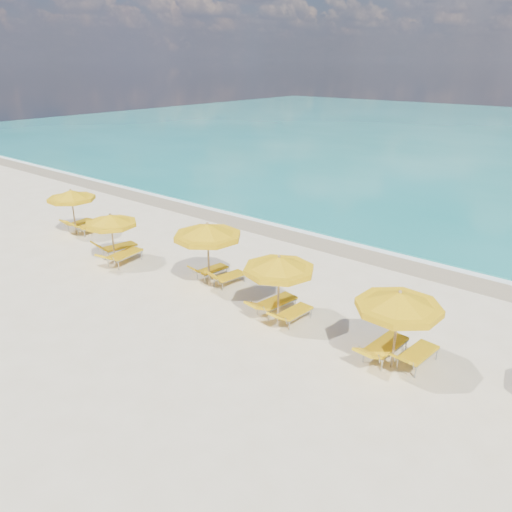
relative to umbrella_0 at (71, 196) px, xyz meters
The scene contains 19 objects.
ground_plane 10.72m from the umbrella_0, ahead, with size 120.00×120.00×0.00m, color beige.
wet_sand_band 12.72m from the umbrella_0, 33.12° to the left, with size 120.00×2.60×0.01m, color tan.
foam_line 13.17m from the umbrella_0, 36.06° to the left, with size 120.00×1.20×0.03m, color white.
whitecap_near 17.19m from the umbrella_0, 74.61° to the left, with size 14.00×0.36×0.05m, color white.
umbrella_0 is the anchor object (origin of this frame).
umbrella_1 4.63m from the umbrella_0, 12.46° to the right, with size 2.49×2.49×2.15m.
umbrella_2 9.21m from the umbrella_0, ahead, with size 3.01×3.01×2.51m.
umbrella_3 12.82m from the umbrella_0, ahead, with size 2.50×2.50×2.30m.
umbrella_4 16.82m from the umbrella_0, ahead, with size 2.94×2.94×2.35m.
lounger_0_left 1.83m from the umbrella_0, 130.67° to the left, with size 0.87×1.80×0.79m.
lounger_0_right 1.84m from the umbrella_0, 48.41° to the left, with size 0.70×1.92×0.82m.
lounger_1_left 4.33m from the umbrella_0, ahead, with size 0.96×1.95×0.87m.
lounger_1_right 5.27m from the umbrella_0, ahead, with size 0.95×2.13×0.80m.
lounger_2_left 8.90m from the umbrella_0, ahead, with size 0.75×1.68×0.73m.
lounger_2_right 9.84m from the umbrella_0, ahead, with size 0.76×1.65×0.79m.
lounger_3_left 12.49m from the umbrella_0, ahead, with size 0.89×2.00×0.71m.
lounger_3_right 13.35m from the umbrella_0, ahead, with size 0.66×1.76×0.67m.
lounger_4_left 16.52m from the umbrella_0, ahead, with size 0.82×2.08×0.76m.
lounger_4_right 17.37m from the umbrella_0, ahead, with size 0.77×1.87×0.77m.
Camera 1 is at (10.82, -11.58, 7.89)m, focal length 35.00 mm.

